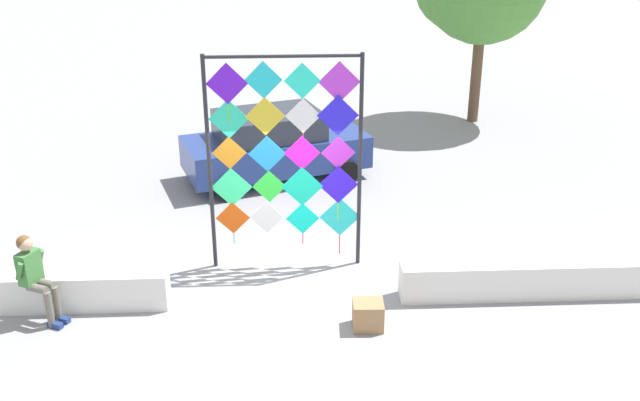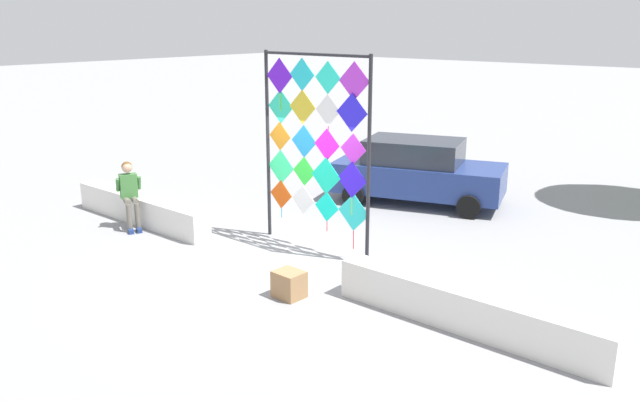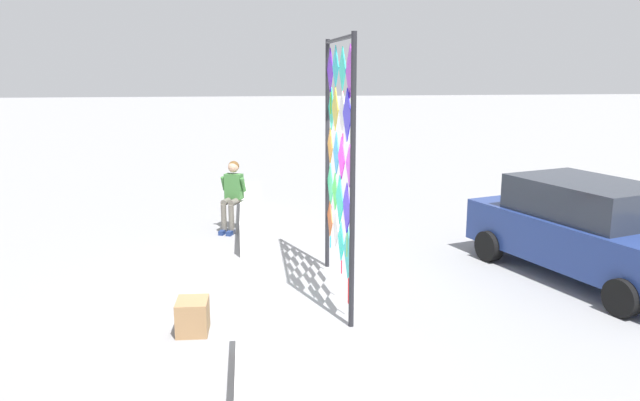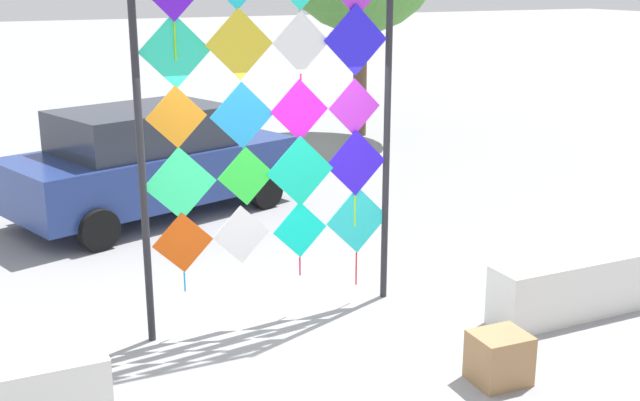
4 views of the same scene
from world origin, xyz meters
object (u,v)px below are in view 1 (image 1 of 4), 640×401
at_px(kite_display_rack, 285,150).
at_px(parked_car, 274,145).
at_px(seated_vendor, 35,273).
at_px(cardboard_box_large, 368,315).

relative_size(kite_display_rack, parked_car, 0.86).
bearing_deg(parked_car, kite_display_rack, -86.41).
bearing_deg(seated_vendor, cardboard_box_large, -4.85).
xyz_separation_m(kite_display_rack, parked_car, (-0.26, 4.13, -1.37)).
height_order(kite_display_rack, seated_vendor, kite_display_rack).
bearing_deg(parked_car, cardboard_box_large, -76.63).
bearing_deg(seated_vendor, parked_car, 58.26).
bearing_deg(cardboard_box_large, seated_vendor, 175.15).
distance_m(kite_display_rack, seated_vendor, 4.37).
height_order(parked_car, cardboard_box_large, parked_car).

